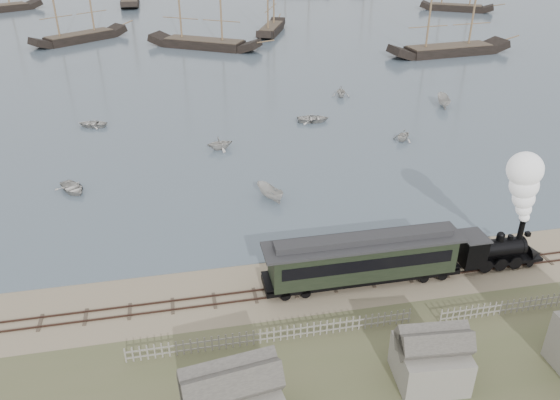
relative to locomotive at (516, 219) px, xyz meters
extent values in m
plane|color=tan|center=(-13.30, 2.00, -4.23)|extent=(600.00, 600.00, 0.00)
cube|color=#3E2921|center=(-13.30, -0.50, -4.13)|extent=(120.00, 0.08, 0.12)
cube|color=#3E2921|center=(-13.30, 0.50, -4.13)|extent=(120.00, 0.08, 0.12)
cube|color=#3B2D26|center=(-13.30, 0.00, -4.20)|extent=(120.00, 1.80, 0.06)
cube|color=black|center=(-0.75, 0.00, -3.53)|extent=(6.66, 1.96, 0.24)
cylinder|color=black|center=(-1.14, 0.00, -2.55)|extent=(4.11, 1.47, 1.47)
cube|color=black|center=(-3.29, 0.00, -2.35)|extent=(1.76, 2.15, 2.25)
cube|color=#2D2D30|center=(-3.29, 0.00, -1.18)|extent=(1.96, 2.35, 0.12)
cylinder|color=black|center=(0.72, 0.00, -1.23)|extent=(0.43, 0.43, 1.57)
sphere|color=black|center=(-0.94, 0.00, -1.40)|extent=(0.63, 0.63, 0.63)
cone|color=black|center=(2.39, 0.00, -3.63)|extent=(1.37, 1.96, 1.96)
cube|color=black|center=(1.41, 0.00, -1.57)|extent=(0.34, 0.34, 0.34)
cube|color=black|center=(-12.15, 0.00, -3.48)|extent=(14.99, 2.46, 0.37)
cube|color=black|center=(-12.15, 0.00, -1.98)|extent=(13.92, 2.68, 2.68)
cube|color=black|center=(-12.15, -1.36, -1.71)|extent=(12.85, 0.06, 0.96)
cube|color=black|center=(-12.15, 1.36, -1.71)|extent=(12.85, 0.06, 0.96)
cube|color=#2D2D30|center=(-12.15, 0.00, -0.59)|extent=(14.99, 2.89, 0.19)
cube|color=#2D2D30|center=(-12.15, 0.00, -0.27)|extent=(13.38, 1.28, 0.48)
imported|color=beige|center=(-15.31, 1.71, -3.85)|extent=(3.72, 4.32, 0.75)
imported|color=beige|center=(-35.58, 19.97, -3.78)|extent=(4.60, 4.26, 0.78)
imported|color=beige|center=(-19.97, 27.76, -3.37)|extent=(3.05, 3.40, 1.61)
imported|color=beige|center=(-16.50, 14.49, -3.49)|extent=(3.72, 2.89, 1.36)
imported|color=beige|center=(-6.92, 34.57, -3.73)|extent=(3.48, 4.55, 0.88)
imported|color=beige|center=(2.13, 25.99, -3.45)|extent=(3.57, 3.62, 1.45)
imported|color=beige|center=(12.77, 36.93, -3.38)|extent=(4.36, 2.53, 1.58)
imported|color=beige|center=(-35.43, 38.58, -3.78)|extent=(3.70, 4.37, 0.77)
imported|color=beige|center=(-0.16, 44.15, -3.36)|extent=(3.55, 3.22, 1.62)
camera|label=1|loc=(-24.87, -31.69, 21.12)|focal=35.00mm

